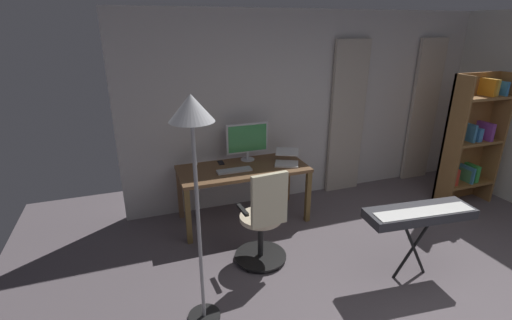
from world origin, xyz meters
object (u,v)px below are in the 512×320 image
object	(u,v)px
desk	(243,174)
piano_keyboard	(419,215)
computer_keyboard	(234,170)
computer_mouse	(195,164)
cell_phone_face_up	(221,163)
floor_lamp	(193,136)
laptop	(287,159)
office_chair	(263,222)
computer_monitor	(247,139)
bookshelf	(471,140)

from	to	relation	value
desk	piano_keyboard	distance (m)	2.06
computer_keyboard	computer_mouse	xyz separation A→B (m)	(0.41, -0.37, 0.01)
computer_mouse	piano_keyboard	xyz separation A→B (m)	(-1.78, 1.93, -0.05)
cell_phone_face_up	floor_lamp	bearing A→B (deg)	71.92
cell_phone_face_up	desk	bearing A→B (deg)	134.23
laptop	piano_keyboard	distance (m)	1.73
desk	office_chair	size ratio (longest dim) A/B	1.48
office_chair	cell_phone_face_up	distance (m)	1.23
computer_monitor	floor_lamp	xyz separation A→B (m)	(0.98, 1.75, 0.64)
computer_monitor	computer_mouse	world-z (taller)	computer_monitor
cell_phone_face_up	office_chair	bearing A→B (deg)	97.86
computer_mouse	cell_phone_face_up	distance (m)	0.33
desk	computer_keyboard	distance (m)	0.19
computer_mouse	floor_lamp	size ratio (longest dim) A/B	0.05
computer_monitor	computer_mouse	xyz separation A→B (m)	(0.68, -0.04, -0.26)
bookshelf	floor_lamp	xyz separation A→B (m)	(3.95, 0.99, 0.73)
laptop	cell_phone_face_up	bearing A→B (deg)	5.77
piano_keyboard	computer_mouse	bearing A→B (deg)	-41.61
cell_phone_face_up	piano_keyboard	xyz separation A→B (m)	(-1.46, 1.89, -0.04)
desk	cell_phone_face_up	world-z (taller)	cell_phone_face_up
computer_mouse	office_chair	bearing A→B (deg)	110.31
bookshelf	floor_lamp	world-z (taller)	floor_lamp
computer_mouse	laptop	bearing A→B (deg)	163.24
laptop	piano_keyboard	world-z (taller)	laptop
computer_mouse	bookshelf	size ratio (longest dim) A/B	0.06
desk	floor_lamp	distance (m)	2.00
desk	piano_keyboard	xyz separation A→B (m)	(-1.24, 1.65, 0.05)
computer_monitor	cell_phone_face_up	bearing A→B (deg)	0.08
desk	computer_mouse	distance (m)	0.62
computer_monitor	floor_lamp	distance (m)	2.11
desk	computer_mouse	world-z (taller)	computer_mouse
office_chair	computer_mouse	distance (m)	1.34
computer_keyboard	piano_keyboard	size ratio (longest dim) A/B	0.39
computer_mouse	piano_keyboard	size ratio (longest dim) A/B	0.09
computer_mouse	bookshelf	distance (m)	3.75
office_chair	bookshelf	size ratio (longest dim) A/B	0.60
computer_monitor	piano_keyboard	size ratio (longest dim) A/B	0.51
computer_mouse	cell_phone_face_up	size ratio (longest dim) A/B	0.69
computer_keyboard	floor_lamp	xyz separation A→B (m)	(0.71, 1.42, 0.91)
floor_lamp	bookshelf	bearing A→B (deg)	-165.98
desk	computer_monitor	xyz separation A→B (m)	(-0.14, -0.24, 0.36)
office_chair	computer_mouse	size ratio (longest dim) A/B	10.76
computer_keyboard	cell_phone_face_up	distance (m)	0.34
computer_monitor	piano_keyboard	xyz separation A→B (m)	(-1.10, 1.89, -0.31)
computer_monitor	laptop	distance (m)	0.57
office_chair	cell_phone_face_up	xyz separation A→B (m)	(0.13, -1.20, 0.24)
desk	floor_lamp	bearing A→B (deg)	60.86
laptop	computer_mouse	xyz separation A→B (m)	(1.11, -0.34, -0.04)
office_chair	bookshelf	world-z (taller)	bookshelf
floor_lamp	cell_phone_face_up	bearing A→B (deg)	-109.55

